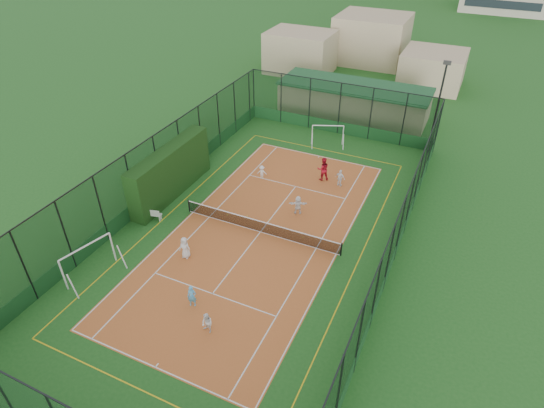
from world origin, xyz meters
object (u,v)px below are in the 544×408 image
Objects in this scene: coach at (323,169)px; child_near_mid at (192,296)px; child_far_back at (298,205)px; white_bench at (150,214)px; child_near_left at (185,248)px; child_far_right at (340,178)px; futsal_goal_far at (327,135)px; floodlight_ne at (437,110)px; futsal_goal_near at (89,261)px; child_near_right at (207,323)px; child_far_left at (262,172)px; clubhouse at (354,100)px.

child_near_mid is at bearing 50.48° from coach.
white_bench is at bearing 5.78° from child_far_back.
child_near_left is 1.07× the size of child_far_back.
futsal_goal_far is at bearing -49.98° from child_far_right.
floodlight_ne reaches higher than child_far_back.
white_bench is at bearing -137.74° from futsal_goal_far.
child_near_right is at bearing -80.06° from futsal_goal_near.
futsal_goal_far is 8.45m from child_far_left.
child_far_right is at bearing -18.44° from futsal_goal_near.
clubhouse is at bearing -118.04° from child_far_left.
child_near_left is 13.84m from child_far_right.
child_near_mid is (7.25, -5.69, 0.25)m from white_bench.
futsal_goal_far is (-8.74, -2.26, -3.18)m from floodlight_ne.
futsal_goal_near is at bearing -170.52° from child_near_right.
floodlight_ne reaches higher than white_bench.
child_far_right is 5.10m from child_far_back.
child_near_right is 0.91× the size of child_far_right.
child_far_right is (6.35, 12.30, -0.05)m from child_near_left.
child_near_mid is 2.17m from child_near_right.
clubhouse reaches higher than coach.
child_near_right is 12.02m from child_far_back.
futsal_goal_near reaches higher than child_near_right.
clubhouse reaches higher than futsal_goal_far.
coach is (0.35, 17.19, 0.33)m from child_near_right.
child_far_back is 5.17m from coach.
child_far_left is at bearing -8.88° from coach.
floodlight_ne is at bearing -109.59° from child_far_right.
child_near_right is 16.96m from child_far_right.
child_far_right is at bearing 177.39° from child_far_left.
child_far_right reaches higher than child_near_right.
coach reaches higher than child_near_mid.
clubhouse reaches higher than futsal_goal_near.
child_near_mid is at bearing -113.60° from futsal_goal_far.
child_near_left is (4.58, -2.39, 0.31)m from white_bench.
floodlight_ne reaches higher than child_far_right.
child_far_back is (1.51, -18.85, -0.84)m from clubhouse.
clubhouse is at bearing 67.69° from child_near_mid.
child_far_right is at bearing 58.73° from child_near_left.
child_far_back reaches higher than child_near_mid.
futsal_goal_near is (0.24, -6.14, 0.64)m from white_bench.
coach is at bearing 103.62° from child_near_right.
coach is at bearing -83.49° from clubhouse.
coach reaches higher than futsal_goal_far.
child_near_mid is 1.07× the size of child_near_right.
child_far_right is at bearing 28.42° from white_bench.
floodlight_ne is 9.58m from futsal_goal_far.
futsal_goal_near is 8.82m from child_near_right.
child_near_right is (1.36, -23.22, -0.27)m from futsal_goal_far.
child_far_back is at bearing 57.92° from child_near_mid.
coach is (2.11, 15.93, 0.28)m from child_near_mid.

